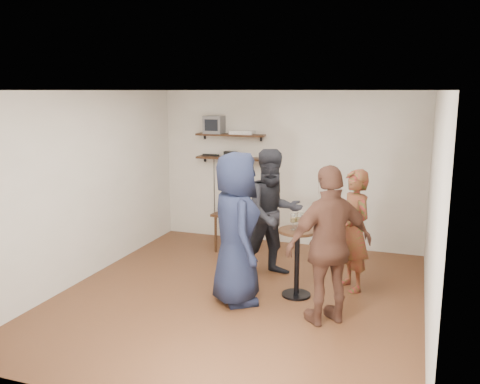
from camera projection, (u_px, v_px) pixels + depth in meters
name	position (u px, v px, depth m)	size (l,w,h in m)	color
room	(239.00, 197.00, 6.26)	(4.58, 5.08, 2.68)	#442615
shelf_upper	(230.00, 135.00, 8.68)	(1.20, 0.25, 0.04)	black
shelf_lower	(230.00, 158.00, 8.76)	(1.20, 0.25, 0.04)	black
crt_monitor	(214.00, 125.00, 8.74)	(0.32, 0.30, 0.30)	#59595B
dvd_deck	(242.00, 132.00, 8.60)	(0.40, 0.24, 0.06)	silver
radio	(230.00, 154.00, 8.74)	(0.22, 0.10, 0.10)	black
power_strip	(211.00, 155.00, 8.92)	(0.30, 0.05, 0.03)	black
side_table	(232.00, 219.00, 8.33)	(0.60, 0.60, 0.63)	black
vase_lilies	(232.00, 194.00, 8.25)	(0.19, 0.20, 0.98)	white
drinks_table	(297.00, 254.00, 6.43)	(0.48, 0.48, 0.88)	black
wine_glass_fl	(293.00, 219.00, 6.34)	(0.07, 0.07, 0.21)	silver
wine_glass_fr	(303.00, 219.00, 6.29)	(0.07, 0.07, 0.22)	silver
wine_glass_bl	(297.00, 218.00, 6.41)	(0.06, 0.06, 0.19)	silver
wine_glass_br	(300.00, 218.00, 6.33)	(0.07, 0.07, 0.22)	silver
person_plaid	(354.00, 230.00, 6.61)	(0.59, 0.39, 1.61)	#AB1326
person_dark	(273.00, 214.00, 7.10)	(0.88, 0.69, 1.81)	black
person_navy	(236.00, 229.00, 6.19)	(0.92, 0.60, 1.89)	black
person_brown	(330.00, 246.00, 5.64)	(1.06, 0.44, 1.81)	#4E2D21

